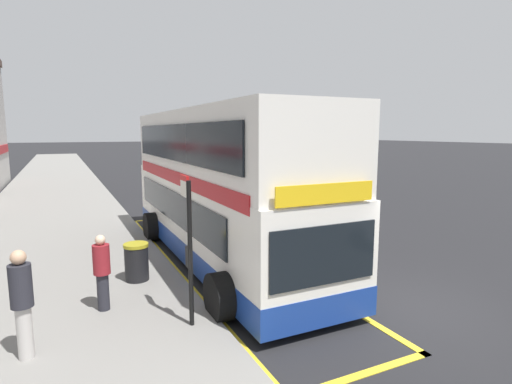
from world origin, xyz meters
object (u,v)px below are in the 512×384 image
object	(u,v)px
litter_bin	(137,262)
parked_car_black_far	(163,157)
double_decker_bus	(219,191)
bus_stop_sign	(189,240)
pedestrian_further_back	(22,300)
pedestrian_waiting_near_sign	(102,270)

from	to	relation	value
litter_bin	parked_car_black_far	bearing A→B (deg)	76.00
double_decker_bus	parked_car_black_far	distance (m)	38.43
bus_stop_sign	litter_bin	size ratio (longest dim) A/B	3.05
parked_car_black_far	pedestrian_further_back	world-z (taller)	pedestrian_further_back
litter_bin	double_decker_bus	bearing A→B (deg)	23.56
parked_car_black_far	pedestrian_waiting_near_sign	xyz separation A→B (m)	(-10.61, -40.34, 0.20)
bus_stop_sign	pedestrian_further_back	xyz separation A→B (m)	(-2.77, -0.02, -0.66)
double_decker_bus	pedestrian_waiting_near_sign	world-z (taller)	double_decker_bus
parked_car_black_far	pedestrian_further_back	distance (m)	43.40
pedestrian_waiting_near_sign	litter_bin	world-z (taller)	pedestrian_waiting_near_sign
double_decker_bus	pedestrian_further_back	xyz separation A→B (m)	(-4.86, -3.98, -0.93)
pedestrian_further_back	litter_bin	world-z (taller)	pedestrian_further_back
double_decker_bus	litter_bin	size ratio (longest dim) A/B	11.49
pedestrian_waiting_near_sign	litter_bin	xyz separation A→B (m)	(0.92, 1.45, -0.39)
bus_stop_sign	pedestrian_waiting_near_sign	distance (m)	2.14
litter_bin	pedestrian_waiting_near_sign	bearing A→B (deg)	-122.39
double_decker_bus	bus_stop_sign	distance (m)	4.48
double_decker_bus	parked_car_black_far	xyz separation A→B (m)	(7.07, 37.75, -1.27)
double_decker_bus	pedestrian_further_back	distance (m)	6.35
bus_stop_sign	pedestrian_further_back	bearing A→B (deg)	-179.52
pedestrian_waiting_near_sign	bus_stop_sign	bearing A→B (deg)	-43.41
double_decker_bus	bus_stop_sign	bearing A→B (deg)	-117.85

